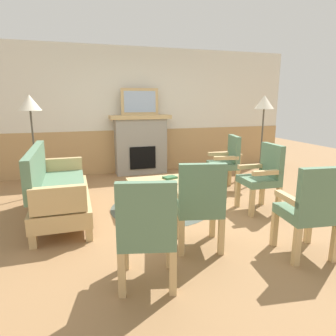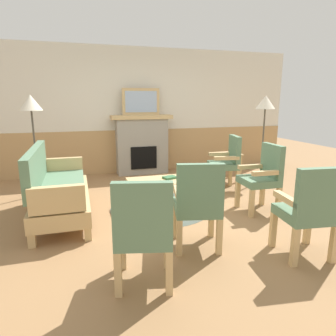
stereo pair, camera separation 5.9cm
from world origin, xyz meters
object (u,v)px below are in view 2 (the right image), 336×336
Objects in this scene: armchair_by_window_left at (263,175)px; armchair_corner_left at (143,228)px; fireplace at (142,144)px; coffee_table at (161,183)px; framed_picture at (141,102)px; side_table at (228,159)px; armchair_near_fireplace at (227,160)px; armchair_front_left at (198,202)px; book_on_table at (170,177)px; armchair_front_center at (309,208)px; floor_lamp_by_couch at (31,109)px; couch at (58,190)px; floor_lamp_by_chairs at (265,108)px.

armchair_by_window_left is 2.43m from armchair_corner_left.
coffee_table is at bearing -94.82° from fireplace.
framed_picture is 2.19m from side_table.
armchair_near_fireplace is (1.21, -1.66, -0.11)m from fireplace.
framed_picture is 0.82× the size of armchair_front_left.
book_on_table is 2.03m from armchair_corner_left.
armchair_front_center is (0.85, -4.09, -1.02)m from framed_picture.
floor_lamp_by_couch is at bearing 179.89° from side_table.
couch is 1.07× the size of floor_lamp_by_chairs.
floor_lamp_by_chairs is (4.12, -0.35, 0.00)m from floor_lamp_by_couch.
framed_picture reaches higher than fireplace.
floor_lamp_by_chairs reaches higher than fireplace.
coffee_table is at bearing 70.39° from armchair_corner_left.
coffee_table is 1.35m from armchair_front_left.
armchair_front_left is 0.58× the size of floor_lamp_by_couch.
framed_picture is 0.82× the size of armchair_front_center.
armchair_front_left reaches higher than book_on_table.
side_table is at bearing -0.11° from floor_lamp_by_couch.
floor_lamp_by_couch is at bearing 169.32° from armchair_near_fireplace.
floor_lamp_by_chairs is at bearing 20.46° from coffee_table.
floor_lamp_by_couch is (-2.87, 3.03, 0.91)m from armchair_front_center.
armchair_by_window_left is 0.58× the size of floor_lamp_by_chairs.
armchair_near_fireplace is at bearing -163.55° from floor_lamp_by_chairs.
framed_picture reaches higher than coffee_table.
fireplace reaches higher than armchair_by_window_left.
fireplace is at bearing 78.36° from armchair_corner_left.
armchair_by_window_left and armchair_front_left have the same top height.
framed_picture reaches higher than armchair_by_window_left.
coffee_table is 1.50m from armchair_by_window_left.
floor_lamp_by_couch is 4.14m from floor_lamp_by_chairs.
floor_lamp_by_chairs is at bearing 65.07° from armchair_front_center.
framed_picture reaches higher than floor_lamp_by_chairs.
fireplace reaches higher than armchair_near_fireplace.
framed_picture reaches higher than book_on_table.
fireplace is at bearing 145.65° from side_table.
couch is 3.96m from floor_lamp_by_chairs.
armchair_near_fireplace is at bearing 90.02° from armchair_by_window_left.
armchair_corner_left is at bearing -137.64° from floor_lamp_by_chairs.
book_on_table is at bearing 13.46° from coffee_table.
armchair_by_window_left and armchair_front_center have the same top height.
fireplace is 1.33× the size of armchair_corner_left.
couch reaches higher than side_table.
floor_lamp_by_couch reaches higher than couch.
coffee_table is 5.03× the size of book_on_table.
book_on_table is 0.19× the size of armchair_front_left.
armchair_front_center is 3.10m from floor_lamp_by_chairs.
armchair_near_fireplace is at bearing -119.84° from side_table.
armchair_near_fireplace is 1.00× the size of armchair_by_window_left.
armchair_by_window_left is (2.84, -0.57, 0.14)m from couch.
couch is 2.05m from armchair_corner_left.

